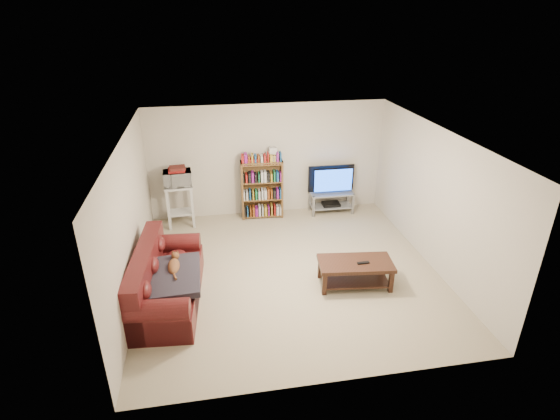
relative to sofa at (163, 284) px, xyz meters
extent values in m
plane|color=#C3B491|center=(2.07, 0.48, -0.31)|extent=(5.00, 5.00, 0.00)
plane|color=white|center=(2.07, 0.48, 2.09)|extent=(5.00, 5.00, 0.00)
plane|color=silver|center=(2.07, 2.98, 0.89)|extent=(5.00, 0.00, 5.00)
plane|color=silver|center=(2.07, -2.02, 0.89)|extent=(5.00, 0.00, 5.00)
plane|color=silver|center=(-0.43, 0.48, 0.89)|extent=(0.00, 5.00, 5.00)
plane|color=silver|center=(4.57, 0.48, 0.89)|extent=(0.00, 5.00, 5.00)
cube|color=#501415|center=(0.08, -0.01, -0.12)|extent=(1.06, 2.14, 0.40)
cube|color=#501415|center=(-0.24, 0.02, 0.14)|extent=(0.42, 2.09, 0.87)
cube|color=#501415|center=(0.01, -0.92, -0.06)|extent=(0.87, 0.31, 0.52)
cube|color=#501415|center=(0.15, 0.91, -0.06)|extent=(0.87, 0.31, 0.52)
cube|color=#2C2832|center=(0.17, -0.16, 0.21)|extent=(0.81, 1.04, 0.18)
cube|color=#341C12|center=(3.04, -0.08, 0.09)|extent=(1.25, 0.73, 0.06)
cube|color=#341C12|center=(3.04, -0.08, -0.21)|extent=(1.13, 0.65, 0.03)
cube|color=#341C12|center=(2.48, -0.26, -0.13)|extent=(0.08, 0.08, 0.37)
cube|color=#341C12|center=(3.55, -0.38, -0.13)|extent=(0.08, 0.08, 0.37)
cube|color=#341C12|center=(2.54, 0.22, -0.13)|extent=(0.08, 0.08, 0.37)
cube|color=#341C12|center=(3.60, 0.09, -0.13)|extent=(0.08, 0.08, 0.37)
cube|color=black|center=(3.14, -0.15, 0.13)|extent=(0.20, 0.06, 0.02)
cube|color=#999EA3|center=(3.43, 2.70, 0.14)|extent=(0.95, 0.43, 0.03)
cube|color=#999EA3|center=(3.43, 2.70, -0.16)|extent=(0.90, 0.41, 0.02)
cube|color=gray|center=(2.99, 2.53, -0.08)|extent=(0.05, 0.05, 0.47)
cube|color=gray|center=(3.88, 2.52, -0.08)|extent=(0.05, 0.05, 0.47)
cube|color=gray|center=(2.99, 2.89, -0.08)|extent=(0.05, 0.05, 0.47)
cube|color=gray|center=(3.88, 2.88, -0.08)|extent=(0.05, 0.05, 0.47)
imported|color=black|center=(3.43, 2.70, 0.45)|extent=(1.02, 0.14, 0.59)
cube|color=black|center=(3.43, 2.70, -0.12)|extent=(0.38, 0.27, 0.06)
cube|color=brown|center=(1.48, 2.75, 0.32)|extent=(0.05, 0.28, 1.27)
cube|color=brown|center=(2.32, 2.71, 0.32)|extent=(0.05, 0.28, 1.27)
cube|color=brown|center=(1.90, 2.73, 0.94)|extent=(0.89, 0.31, 0.03)
cube|color=maroon|center=(1.71, 2.74, 0.99)|extent=(0.26, 0.21, 0.07)
cube|color=silver|center=(0.19, 2.61, 0.56)|extent=(0.58, 0.44, 0.04)
cube|color=silver|center=(0.19, 2.61, -0.01)|extent=(0.52, 0.39, 0.03)
cube|color=silver|center=(-0.04, 2.43, 0.11)|extent=(0.05, 0.05, 0.85)
cube|color=silver|center=(0.44, 2.46, 0.11)|extent=(0.05, 0.05, 0.85)
cube|color=silver|center=(-0.06, 2.76, 0.11)|extent=(0.05, 0.05, 0.85)
cube|color=silver|center=(0.42, 2.78, 0.11)|extent=(0.05, 0.05, 0.85)
imported|color=silver|center=(0.19, 2.61, 0.73)|extent=(0.57, 0.41, 0.30)
cube|color=maroon|center=(0.19, 2.61, 0.91)|extent=(0.34, 0.30, 0.05)
camera|label=1|loc=(0.81, -5.79, 3.84)|focal=28.00mm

